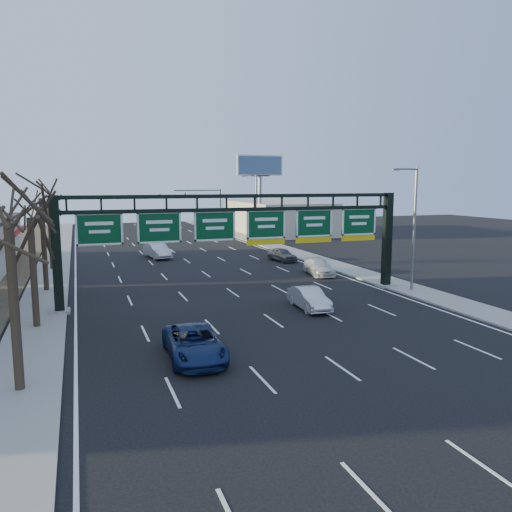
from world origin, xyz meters
name	(u,v)px	position (x,y,z in m)	size (l,w,h in m)	color
ground	(287,330)	(0.00, 0.00, 0.00)	(160.00, 160.00, 0.00)	black
sidewalk_left	(50,279)	(-12.80, 20.00, 0.06)	(3.00, 120.00, 0.12)	gray
sidewalk_right	(325,262)	(12.80, 20.00, 0.06)	(3.00, 120.00, 0.12)	gray
lane_markings	(201,270)	(0.00, 20.00, 0.01)	(21.60, 120.00, 0.01)	white
sign_gantry	(243,232)	(0.16, 8.00, 4.63)	(24.60, 1.20, 7.20)	black
building_right_distant	(278,217)	(20.00, 50.00, 2.50)	(12.00, 20.00, 5.00)	#BAB19A
tree_near	(6,195)	(-12.80, -4.00, 7.48)	(3.60, 3.60, 8.86)	#2E2519
tree_gantry	(29,198)	(-12.80, 5.00, 7.11)	(3.60, 3.60, 8.48)	#2E2519
tree_mid	(40,184)	(-12.80, 15.00, 7.85)	(3.60, 3.60, 9.24)	#2E2519
tree_far	(48,188)	(-12.80, 25.00, 7.48)	(3.60, 3.60, 8.86)	#2E2519
streetlight_near	(413,223)	(12.47, 6.00, 5.08)	(2.15, 0.22, 9.00)	slate
streetlight_far	(255,204)	(12.47, 40.00, 5.08)	(2.15, 0.22, 9.00)	slate
billboard_right	(260,175)	(15.00, 44.98, 9.06)	(7.00, 0.50, 12.00)	slate
traffic_signal_mast	(183,199)	(5.69, 55.00, 5.50)	(10.16, 0.54, 7.00)	black
car_blue_suv	(194,343)	(-5.71, -2.65, 0.72)	(2.38, 5.17, 1.44)	#122350
car_silver_sedan	(309,298)	(3.15, 3.78, 0.69)	(1.45, 4.16, 1.37)	silver
car_white_wagon	(319,267)	(9.21, 14.39, 0.67)	(1.87, 4.59, 1.33)	silver
car_grey_far	(282,255)	(9.17, 22.58, 0.67)	(1.59, 3.96, 1.35)	#444749
car_silver_distant	(157,250)	(-2.53, 29.00, 0.81)	(1.72, 4.95, 1.63)	silver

